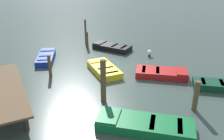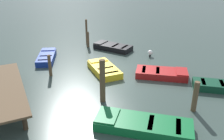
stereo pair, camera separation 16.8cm
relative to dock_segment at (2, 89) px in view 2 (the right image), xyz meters
The scene contains 13 objects.
ground_plane 6.22m from the dock_segment, 88.69° to the right, with size 80.00×80.00×0.00m, color #33423D.
dock_segment is the anchor object (origin of this frame).
rowboat_blue 6.02m from the dock_segment, 37.23° to the right, with size 2.99×2.20×0.46m.
rowboat_black 9.77m from the dock_segment, 64.37° to the right, with size 3.20×2.49×0.46m.
rowboat_green 6.68m from the dock_segment, 138.31° to the right, with size 3.76×3.68×0.46m.
rowboat_red 8.77m from the dock_segment, 100.55° to the right, with size 3.05×3.13×0.46m.
rowboat_yellow 6.06m from the dock_segment, 82.62° to the right, with size 2.92×1.73×0.46m.
mooring_piling_far_left 9.49m from the dock_segment, 51.79° to the right, with size 0.21×0.21×1.24m, color brown.
mooring_piling_near_right 3.64m from the dock_segment, 55.19° to the right, with size 0.19×0.19×1.33m, color brown.
mooring_piling_mid_left 8.92m from the dock_segment, 125.23° to the right, with size 0.24×0.24×1.48m, color brown.
mooring_piling_center 10.22m from the dock_segment, 49.34° to the right, with size 0.17×0.17×2.08m, color brown.
mooring_piling_near_left 4.71m from the dock_segment, 117.64° to the right, with size 0.27×0.27×2.19m, color brown.
marker_buoy 10.39m from the dock_segment, 82.01° to the right, with size 0.36×0.36×0.48m.
Camera 2 is at (-11.32, 7.12, 6.22)m, focal length 38.78 mm.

